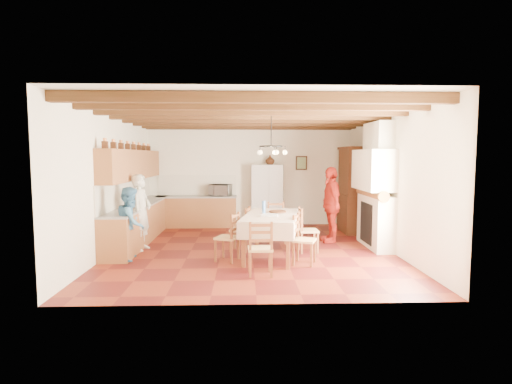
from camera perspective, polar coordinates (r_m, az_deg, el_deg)
The scene contains 31 objects.
floor at distance 8.88m, azimuth -0.59°, elevation -8.30°, with size 6.00×6.50×0.02m, color #4E1311.
ceiling at distance 8.69m, azimuth -0.61°, elevation 11.46°, with size 6.00×6.50×0.02m, color silver.
wall_back at distance 11.91m, azimuth -0.94°, elevation 2.48°, with size 6.00×0.02×3.00m, color white.
wall_front at distance 5.40m, azimuth 0.16°, elevation -0.75°, with size 6.00×0.02×3.00m, color white.
wall_left at distance 9.10m, azimuth -19.92°, elevation 1.34°, with size 0.02×6.50×3.00m, color white.
wall_right at distance 9.22m, azimuth 18.46°, elevation 1.43°, with size 0.02×6.50×3.00m, color white.
ceiling_beams at distance 8.68m, azimuth -0.61°, elevation 10.80°, with size 6.00×6.30×0.16m, color #35200B, non-canonical shape.
lower_cabinets_left at distance 10.13m, azimuth -16.22°, elevation -4.29°, with size 0.60×4.30×0.86m, color brown.
lower_cabinets_back at distance 11.77m, azimuth -8.48°, elevation -2.84°, with size 2.30×0.60×0.86m, color brown.
countertop_left at distance 10.07m, azimuth -16.29°, elevation -1.76°, with size 0.62×4.30×0.04m, color slate.
countertop_back at distance 11.72m, azimuth -8.51°, elevation -0.66°, with size 2.34×0.62×0.04m, color slate.
backsplash_left at distance 10.11m, azimuth -17.89°, elevation 0.05°, with size 0.03×4.30×0.60m, color beige.
backsplash_back at distance 11.97m, azimuth -8.37°, elevation 1.00°, with size 2.30×0.03×0.60m, color beige.
upper_cabinets at distance 10.04m, azimuth -17.12°, elevation 3.75°, with size 0.35×4.20×0.70m, color brown.
fireplace at distance 9.32m, azimuth 16.34°, elevation 0.91°, with size 0.56×1.60×2.80m, color beige, non-canonical shape.
wall_picture at distance 11.99m, azimuth 6.51°, elevation 4.14°, with size 0.34×0.03×0.42m, color #322014.
refrigerator at distance 11.78m, azimuth 1.75°, elevation -0.46°, with size 0.90×0.74×1.81m, color white.
hutch at distance 11.12m, azimuth 13.49°, elevation 0.35°, with size 0.53×1.27×2.30m, color #37190C, non-canonical shape.
dining_table at distance 8.17m, azimuth 2.14°, elevation -3.80°, with size 1.36×2.14×0.87m.
chandelier at distance 8.07m, azimuth 2.18°, elevation 6.53°, with size 0.47×0.47×0.03m, color black.
chair_left_near at distance 7.89m, azimuth -4.15°, elevation -6.38°, with size 0.42×0.40×0.96m, color brown, non-canonical shape.
chair_left_far at distance 8.70m, azimuth -2.28°, elevation -5.29°, with size 0.42×0.40×0.96m, color brown, non-canonical shape.
chair_right_near at distance 7.69m, azimuth 6.93°, elevation -6.71°, with size 0.42×0.40×0.96m, color brown, non-canonical shape.
chair_right_far at distance 8.68m, azimuth 7.48°, elevation -5.35°, with size 0.42×0.40×0.96m, color brown, non-canonical shape.
chair_end_near at distance 6.95m, azimuth 0.60°, elevation -7.96°, with size 0.42×0.40×0.96m, color brown, non-canonical shape.
chair_end_far at distance 9.50m, azimuth 2.96°, elevation -4.40°, with size 0.42×0.40×0.96m, color brown, non-canonical shape.
person_man at distance 9.07m, azimuth -16.09°, elevation -2.79°, with size 0.61×0.40×1.67m, color beige.
person_woman_blue at distance 8.29m, azimuth -17.42°, elevation -4.31°, with size 0.71×0.55×1.45m, color teal.
person_woman_red at distance 9.73m, azimuth 10.63°, elevation -1.75°, with size 1.06×0.44×1.80m, color #A82016.
microwave at distance 11.64m, azimuth -5.11°, elevation 0.26°, with size 0.61×0.41×0.34m, color silver.
fridge_vase at distance 11.73m, azimuth 2.01°, elevation 4.61°, with size 0.27×0.27×0.28m, color #37190C.
Camera 1 is at (-0.19, -8.63, 2.06)m, focal length 28.00 mm.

